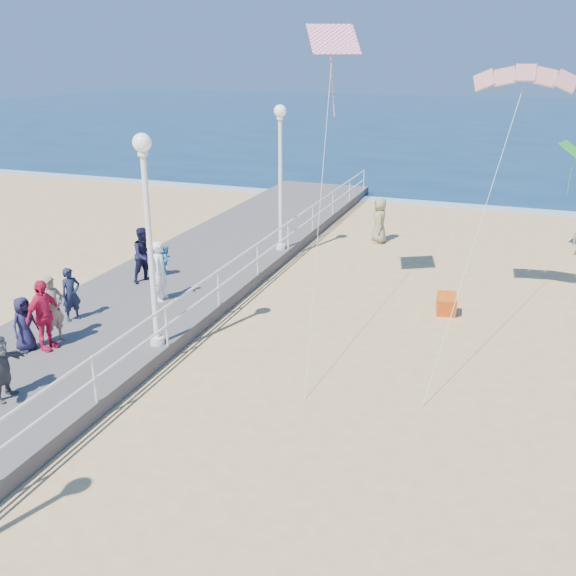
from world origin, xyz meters
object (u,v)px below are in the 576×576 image
(spectator_4, at_px, (24,324))
(spectator_5, at_px, (1,367))
(spectator_6, at_px, (53,309))
(lamp_post_far, at_px, (280,163))
(box_kite, at_px, (446,306))
(spectator_3, at_px, (43,315))
(spectator_0, at_px, (71,294))
(beach_walker_c, at_px, (379,220))
(toddler_held, at_px, (167,259))
(woman_holding_toddler, at_px, (161,271))
(spectator_7, at_px, (145,255))
(lamp_post_mid, at_px, (148,220))

(spectator_4, relative_size, spectator_5, 0.96)
(spectator_6, bearing_deg, lamp_post_far, -1.04)
(spectator_4, xyz_separation_m, box_kite, (9.54, 6.88, -0.80))
(spectator_4, bearing_deg, spectator_3, -55.65)
(spectator_0, distance_m, beach_walker_c, 13.39)
(toddler_held, xyz_separation_m, beach_walker_c, (4.36, 9.59, -0.72))
(lamp_post_far, bearing_deg, spectator_5, -97.54)
(lamp_post_far, xyz_separation_m, woman_holding_toddler, (-1.49, -6.20, -2.35))
(spectator_0, xyz_separation_m, beach_walker_c, (6.05, 11.94, -0.22))
(lamp_post_far, relative_size, spectator_5, 3.62)
(lamp_post_far, height_order, spectator_3, lamp_post_far)
(woman_holding_toddler, bearing_deg, spectator_5, 170.85)
(spectator_3, relative_size, spectator_5, 1.25)
(spectator_5, bearing_deg, spectator_7, 2.34)
(spectator_5, bearing_deg, spectator_4, 24.05)
(lamp_post_far, xyz_separation_m, spectator_5, (-1.66, -12.52, -2.53))
(toddler_held, relative_size, beach_walker_c, 0.44)
(spectator_0, height_order, spectator_5, spectator_0)
(lamp_post_mid, height_order, spectator_3, lamp_post_mid)
(woman_holding_toddler, height_order, toddler_held, woman_holding_toddler)
(beach_walker_c, bearing_deg, woman_holding_toddler, -41.04)
(spectator_7, distance_m, box_kite, 9.63)
(spectator_4, relative_size, spectator_6, 0.79)
(spectator_5, bearing_deg, lamp_post_far, -14.04)
(spectator_3, bearing_deg, beach_walker_c, -16.50)
(spectator_6, bearing_deg, spectator_5, -148.55)
(toddler_held, distance_m, spectator_3, 4.32)
(spectator_6, bearing_deg, spectator_7, 17.06)
(toddler_held, relative_size, spectator_7, 0.45)
(spectator_4, xyz_separation_m, spectator_7, (0.06, 5.48, 0.20))
(lamp_post_far, distance_m, spectator_7, 6.16)
(spectator_3, bearing_deg, toddler_held, -9.71)
(woman_holding_toddler, bearing_deg, lamp_post_mid, -159.61)
(toddler_held, height_order, spectator_4, toddler_held)
(spectator_3, height_order, spectator_7, spectator_3)
(spectator_3, bearing_deg, spectator_6, 17.40)
(spectator_4, height_order, spectator_6, spectator_6)
(lamp_post_far, distance_m, beach_walker_c, 5.39)
(spectator_3, bearing_deg, lamp_post_mid, -58.54)
(spectator_5, bearing_deg, spectator_3, 12.41)
(lamp_post_far, relative_size, box_kite, 8.87)
(toddler_held, xyz_separation_m, spectator_4, (-1.56, -4.36, -0.56))
(lamp_post_mid, xyz_separation_m, spectator_6, (-2.55, -0.73, -2.38))
(woman_holding_toddler, distance_m, beach_walker_c, 10.74)
(toddler_held, relative_size, spectator_0, 0.54)
(lamp_post_mid, distance_m, box_kite, 9.24)
(toddler_held, xyz_separation_m, box_kite, (7.98, 2.52, -1.36))
(spectator_4, bearing_deg, beach_walker_c, -12.49)
(toddler_held, bearing_deg, beach_walker_c, -32.11)
(woman_holding_toddler, relative_size, spectator_6, 1.03)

